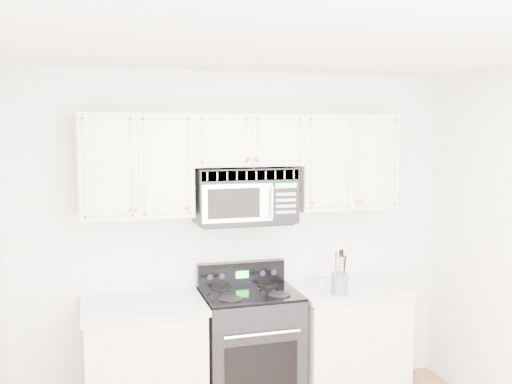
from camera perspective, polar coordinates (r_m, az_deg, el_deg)
name	(u,v)px	position (r m, az deg, el deg)	size (l,w,h in m)	color
room	(328,299)	(2.96, 7.24, -10.55)	(3.51, 3.51, 2.61)	#9A7045
base_cabinet_left	(145,369)	(4.39, -11.07, -17.00)	(0.86, 0.65, 0.92)	silver
base_cabinet_right	(347,346)	(4.79, 9.05, -14.94)	(0.86, 0.65, 0.92)	silver
range	(250,349)	(4.52, -0.64, -15.43)	(0.71, 0.65, 1.11)	black
upper_cabinets	(245,159)	(4.33, -1.06, 3.36)	(2.44, 0.37, 0.75)	silver
microwave	(245,195)	(4.32, -1.13, -0.31)	(0.75, 0.43, 0.42)	black
utensil_crock	(340,282)	(4.39, 8.36, -8.94)	(0.13, 0.13, 0.33)	#414D6B
shaker_salt	(322,282)	(4.53, 6.58, -8.93)	(0.04, 0.04, 0.10)	silver
shaker_pepper	(335,284)	(4.49, 7.93, -9.06)	(0.04, 0.04, 0.10)	silver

